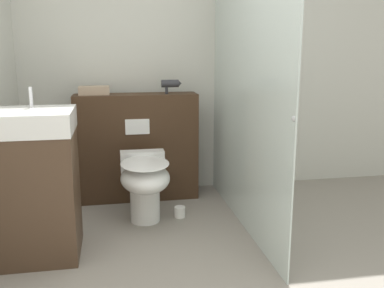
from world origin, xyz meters
TOP-DOWN VIEW (x-y plane):
  - wall_back at (0.00, 2.20)m, footprint 8.00×0.06m
  - partition_panel at (-0.36, 1.93)m, footprint 1.14×0.29m
  - shower_glass at (0.46, 1.16)m, footprint 0.04×2.00m
  - toilet at (-0.33, 1.30)m, footprint 0.40×0.63m
  - sink_vanity at (-1.12, 0.87)m, footprint 0.58×0.53m
  - hair_drier at (-0.03, 1.89)m, footprint 0.19×0.07m
  - folded_towel at (-0.73, 1.94)m, footprint 0.28×0.16m
  - spare_toilet_roll at (-0.03, 1.36)m, footprint 0.09×0.09m

SIDE VIEW (x-z plane):
  - spare_toilet_roll at x=-0.03m, z-range 0.00..0.09m
  - toilet at x=-0.33m, z-range 0.08..0.64m
  - partition_panel at x=-0.36m, z-range 0.00..1.02m
  - sink_vanity at x=-1.12m, z-range -0.07..1.11m
  - folded_towel at x=-0.73m, z-range 1.02..1.09m
  - shower_glass at x=0.46m, z-range 0.00..2.16m
  - hair_drier at x=-0.03m, z-range 1.04..1.17m
  - wall_back at x=0.00m, z-range 0.00..2.50m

